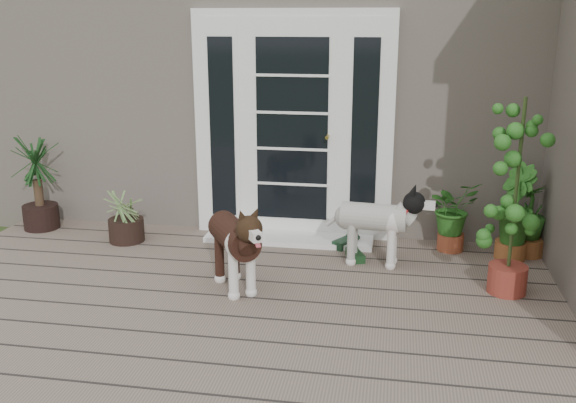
# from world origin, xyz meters

# --- Properties ---
(deck) EXTENTS (6.20, 4.60, 0.12)m
(deck) POSITION_xyz_m (0.00, 0.40, 0.06)
(deck) COLOR #6B5B4C
(deck) RESTS_ON ground
(house_main) EXTENTS (7.40, 4.00, 3.10)m
(house_main) POSITION_xyz_m (0.00, 4.65, 1.55)
(house_main) COLOR #665E54
(house_main) RESTS_ON ground
(door_unit) EXTENTS (1.90, 0.14, 2.15)m
(door_unit) POSITION_xyz_m (-0.20, 2.60, 1.19)
(door_unit) COLOR white
(door_unit) RESTS_ON deck
(door_step) EXTENTS (1.60, 0.40, 0.05)m
(door_step) POSITION_xyz_m (-0.20, 2.40, 0.14)
(door_step) COLOR white
(door_step) RESTS_ON deck
(brindle_dog) EXTENTS (0.71, 0.84, 0.65)m
(brindle_dog) POSITION_xyz_m (-0.43, 1.20, 0.45)
(brindle_dog) COLOR #361C13
(brindle_dog) RESTS_ON deck
(white_dog) EXTENTS (0.78, 0.39, 0.62)m
(white_dog) POSITION_xyz_m (0.61, 1.92, 0.43)
(white_dog) COLOR white
(white_dog) RESTS_ON deck
(spider_plant) EXTENTS (0.72, 0.72, 0.59)m
(spider_plant) POSITION_xyz_m (-1.73, 2.12, 0.42)
(spider_plant) COLOR #8DA263
(spider_plant) RESTS_ON deck
(yucca) EXTENTS (0.84, 0.84, 0.96)m
(yucca) POSITION_xyz_m (-2.75, 2.35, 0.60)
(yucca) COLOR black
(yucca) RESTS_ON deck
(herb_a) EXTENTS (0.62, 0.62, 0.58)m
(herb_a) POSITION_xyz_m (1.31, 2.40, 0.41)
(herb_a) COLOR #204E16
(herb_a) RESTS_ON deck
(herb_b) EXTENTS (0.46, 0.46, 0.63)m
(herb_b) POSITION_xyz_m (1.82, 2.27, 0.44)
(herb_b) COLOR #295C1A
(herb_b) RESTS_ON deck
(herb_c) EXTENTS (0.45, 0.45, 0.51)m
(herb_c) POSITION_xyz_m (1.99, 2.40, 0.37)
(herb_c) COLOR #21611B
(herb_c) RESTS_ON deck
(sapling) EXTENTS (0.51, 0.51, 1.57)m
(sapling) POSITION_xyz_m (1.67, 1.50, 0.91)
(sapling) COLOR #245819
(sapling) RESTS_ON deck
(clog_left) EXTENTS (0.25, 0.33, 0.09)m
(clog_left) POSITION_xyz_m (0.46, 2.02, 0.17)
(clog_left) COLOR #153418
(clog_left) RESTS_ON deck
(clog_right) EXTENTS (0.31, 0.37, 0.10)m
(clog_right) POSITION_xyz_m (0.35, 2.32, 0.17)
(clog_right) COLOR #15351E
(clog_right) RESTS_ON deck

